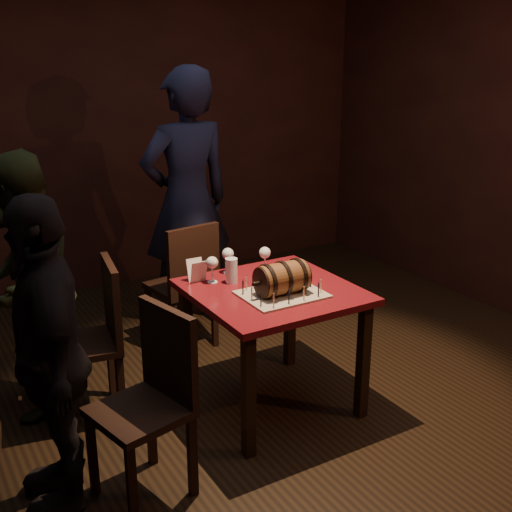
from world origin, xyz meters
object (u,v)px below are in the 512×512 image
chair_back (186,280)px  person_left_rear (22,287)px  person_left_front (49,356)px  wine_glass_left (212,264)px  wine_glass_right (265,254)px  pub_table (272,306)px  chair_left_rear (96,331)px  person_back (187,203)px  chair_left_front (153,393)px  pint_of_ale (231,271)px  barrel_cake (282,278)px  wine_glass_mid (228,255)px

chair_back → person_left_rear: person_left_rear is taller
person_left_front → person_left_rear: bearing=-176.7°
wine_glass_left → wine_glass_right: 0.36m
pub_table → chair_left_rear: bearing=154.5°
wine_glass_left → person_back: size_ratio=0.08×
wine_glass_right → chair_back: chair_back is taller
chair_back → person_left_rear: bearing=-167.5°
chair_left_front → pint_of_ale: bearing=37.8°
chair_back → person_back: 0.61m
chair_left_rear → chair_back: bearing=32.5°
barrel_cake → wine_glass_left: size_ratio=2.09×
person_back → pub_table: bearing=84.3°
pub_table → chair_left_front: bearing=-157.7°
wine_glass_left → chair_left_rear: 0.77m
chair_left_rear → wine_glass_mid: bearing=-5.0°
wine_glass_left → chair_back: size_ratio=0.17×
pub_table → person_left_rear: size_ratio=0.58×
pint_of_ale → chair_left_front: (-0.74, -0.57, -0.30)m
pub_table → chair_back: bearing=97.0°
chair_back → person_left_front: 1.67m
pub_table → wine_glass_mid: wine_glass_mid is taller
wine_glass_mid → wine_glass_right: (0.20, -0.10, 0.00)m
wine_glass_left → chair_left_rear: (-0.66, 0.17, -0.35)m
barrel_cake → wine_glass_mid: barrel_cake is taller
chair_back → chair_left_front: size_ratio=1.00×
pint_of_ale → chair_left_rear: (-0.76, 0.23, -0.30)m
pub_table → person_back: person_back is taller
barrel_cake → person_left_front: size_ratio=0.22×
chair_left_front → person_back: (0.97, 1.68, 0.46)m
chair_left_rear → person_left_front: 0.79m
wine_glass_mid → chair_back: size_ratio=0.17×
pint_of_ale → chair_left_rear: 0.85m
wine_glass_right → person_left_rear: 1.42m
barrel_cake → chair_left_front: bearing=-164.1°
person_back → chair_left_rear: bearing=39.0°
wine_glass_left → pint_of_ale: (0.10, -0.06, -0.05)m
chair_left_rear → person_back: 1.40m
pub_table → pint_of_ale: bearing=127.3°
pint_of_ale → person_left_front: person_left_front is taller
pub_table → barrel_cake: (-0.01, -0.11, 0.21)m
barrel_cake → person_back: (0.08, 1.43, 0.13)m
chair_left_rear → person_back: bearing=41.5°
wine_glass_mid → chair_left_rear: (-0.82, 0.07, -0.34)m
pub_table → person_back: 1.36m
wine_glass_right → person_left_front: person_left_front is taller
person_left_rear → chair_left_rear: bearing=75.1°
pub_table → wine_glass_right: 0.37m
wine_glass_right → chair_left_front: bearing=-147.8°
person_back → person_left_front: person_back is taller
barrel_cake → wine_glass_left: bearing=122.6°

